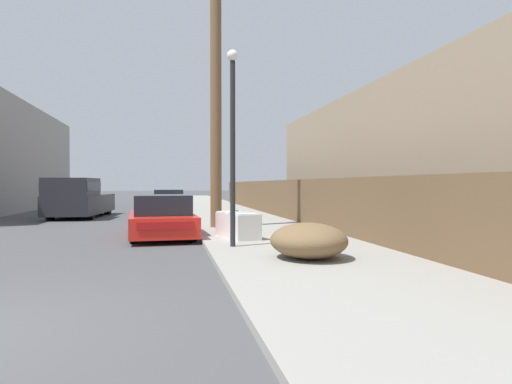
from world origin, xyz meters
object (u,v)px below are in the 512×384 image
utility_pole (216,92)px  parked_sports_car_red (162,218)px  car_parked_mid (169,201)px  brush_pile (309,240)px  discarded_fridge (238,225)px  pickup_truck (78,198)px  street_lamp (233,132)px

utility_pole → parked_sports_car_red: bearing=-135.4°
car_parked_mid → utility_pole: size_ratio=0.46×
parked_sports_car_red → brush_pile: (2.88, -5.14, -0.11)m
parked_sports_car_red → car_parked_mid: bearing=85.8°
discarded_fridge → utility_pole: utility_pole is taller
utility_pole → brush_pile: 8.15m
parked_sports_car_red → brush_pile: size_ratio=2.53×
car_parked_mid → utility_pole: 12.14m
pickup_truck → car_parked_mid: bearing=-129.2°
car_parked_mid → brush_pile: car_parked_mid is taller
discarded_fridge → parked_sports_car_red: bearing=127.8°
parked_sports_car_red → street_lamp: bearing=-66.0°
parked_sports_car_red → utility_pole: (1.78, 1.75, 4.10)m
discarded_fridge → utility_pole: size_ratio=0.19×
pickup_truck → utility_pole: utility_pole is taller
parked_sports_car_red → pickup_truck: (-3.95, 8.77, 0.34)m
discarded_fridge → brush_pile: 3.68m
parked_sports_car_red → street_lamp: (1.66, -3.20, 2.19)m
street_lamp → car_parked_mid: bearing=95.1°
discarded_fridge → utility_pole: bearing=79.6°
brush_pile → car_parked_mid: bearing=98.4°
utility_pole → brush_pile: (1.10, -6.89, -4.21)m
brush_pile → street_lamp: bearing=122.3°
discarded_fridge → car_parked_mid: size_ratio=0.42×
car_parked_mid → brush_pile: size_ratio=2.42×
parked_sports_car_red → street_lamp: 4.22m
discarded_fridge → parked_sports_car_red: (-2.02, 1.56, 0.11)m
discarded_fridge → brush_pile: bearing=-91.1°
pickup_truck → brush_pile: size_ratio=3.36×
brush_pile → discarded_fridge: bearing=103.5°
discarded_fridge → street_lamp: street_lamp is taller
car_parked_mid → utility_pole: utility_pole is taller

